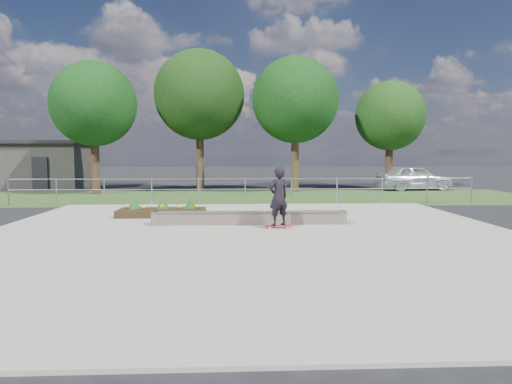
% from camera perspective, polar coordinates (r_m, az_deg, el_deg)
% --- Properties ---
extents(ground, '(120.00, 120.00, 0.00)m').
position_cam_1_polar(ground, '(12.31, -0.62, -5.72)').
color(ground, black).
rests_on(ground, ground).
extents(grass_verge, '(30.00, 8.00, 0.02)m').
position_cam_1_polar(grass_verge, '(23.20, -1.55, -0.64)').
color(grass_verge, '#2C481D').
rests_on(grass_verge, ground).
extents(concrete_slab, '(15.00, 15.00, 0.06)m').
position_cam_1_polar(concrete_slab, '(12.30, -0.62, -5.58)').
color(concrete_slab, gray).
rests_on(concrete_slab, ground).
extents(fence, '(20.06, 0.06, 1.20)m').
position_cam_1_polar(fence, '(19.65, -1.37, 0.56)').
color(fence, gray).
rests_on(fence, ground).
extents(building, '(8.40, 5.40, 3.00)m').
position_cam_1_polar(building, '(33.02, -26.91, 3.11)').
color(building, '#2E2C29').
rests_on(building, ground).
extents(tree_far_left, '(4.55, 4.55, 7.15)m').
position_cam_1_polar(tree_far_left, '(26.34, -19.64, 10.30)').
color(tree_far_left, '#352015').
rests_on(tree_far_left, ground).
extents(tree_mid_left, '(5.25, 5.25, 8.25)m').
position_cam_1_polar(tree_mid_left, '(27.37, -7.09, 11.92)').
color(tree_mid_left, '#342214').
rests_on(tree_mid_left, ground).
extents(tree_mid_right, '(4.90, 4.90, 7.70)m').
position_cam_1_polar(tree_mid_right, '(26.47, 4.94, 11.36)').
color(tree_mid_right, '#382616').
rests_on(tree_mid_right, ground).
extents(tree_far_right, '(4.20, 4.20, 6.60)m').
position_cam_1_polar(tree_far_right, '(29.23, 16.43, 9.09)').
color(tree_far_right, '#301F13').
rests_on(tree_far_right, ground).
extents(grind_ledge, '(6.00, 0.44, 0.43)m').
position_cam_1_polar(grind_ledge, '(14.14, -0.80, -3.24)').
color(grind_ledge, brown).
rests_on(grind_ledge, concrete_slab).
extents(planter_bed, '(3.00, 1.20, 0.61)m').
position_cam_1_polar(planter_bed, '(16.32, -11.68, -2.30)').
color(planter_bed, black).
rests_on(planter_bed, concrete_slab).
extents(skateboarder, '(0.80, 0.64, 1.79)m').
position_cam_1_polar(skateboarder, '(13.34, 2.82, -0.60)').
color(skateboarder, white).
rests_on(skateboarder, concrete_slab).
extents(parked_car, '(4.61, 2.23, 1.52)m').
position_cam_1_polar(parked_car, '(29.02, 19.13, 1.70)').
color(parked_car, silver).
rests_on(parked_car, ground).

